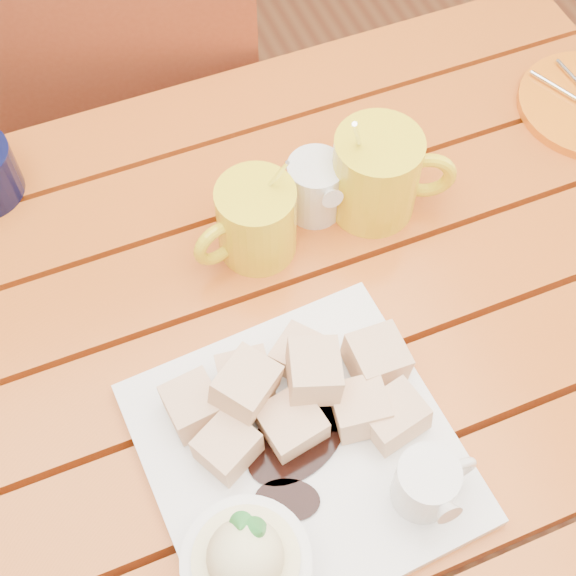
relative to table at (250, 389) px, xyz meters
name	(u,v)px	position (x,y,z in m)	size (l,w,h in m)	color
ground	(264,533)	(0.00, 0.00, -0.64)	(5.00, 5.00, 0.00)	#5E2E1B
table	(250,389)	(0.00, 0.00, 0.00)	(1.20, 0.79, 0.75)	#AC4F16
dessert_plate	(293,467)	(-0.01, -0.15, 0.14)	(0.30, 0.30, 0.12)	white
coffee_mug_left	(254,221)	(0.06, 0.12, 0.16)	(0.12, 0.09, 0.15)	yellow
coffee_mug_right	(379,174)	(0.21, 0.12, 0.16)	(0.14, 0.10, 0.17)	yellow
cream_pitcher	(317,186)	(0.14, 0.14, 0.15)	(0.09, 0.08, 0.08)	white
chair_far	(126,131)	(-0.01, 0.58, -0.14)	(0.51, 0.51, 0.90)	brown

